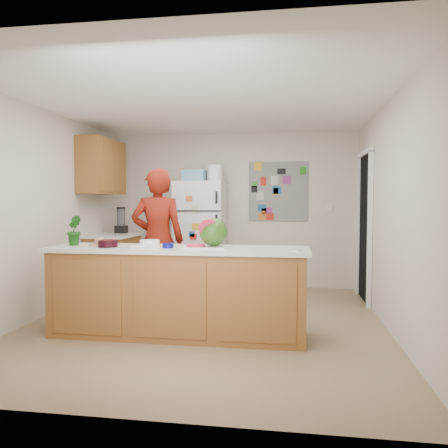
# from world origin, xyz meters

# --- Properties ---
(floor) EXTENTS (4.00, 4.50, 0.02)m
(floor) POSITION_xyz_m (0.00, 0.00, -0.01)
(floor) COLOR brown
(floor) RESTS_ON ground
(wall_back) EXTENTS (4.00, 0.02, 2.50)m
(wall_back) POSITION_xyz_m (0.00, 2.26, 1.25)
(wall_back) COLOR beige
(wall_back) RESTS_ON ground
(wall_left) EXTENTS (0.02, 4.50, 2.50)m
(wall_left) POSITION_xyz_m (-2.01, 0.00, 1.25)
(wall_left) COLOR beige
(wall_left) RESTS_ON ground
(wall_right) EXTENTS (0.02, 4.50, 2.50)m
(wall_right) POSITION_xyz_m (2.01, 0.00, 1.25)
(wall_right) COLOR beige
(wall_right) RESTS_ON ground
(ceiling) EXTENTS (4.00, 4.50, 0.02)m
(ceiling) POSITION_xyz_m (0.00, 0.00, 2.51)
(ceiling) COLOR white
(ceiling) RESTS_ON wall_back
(doorway) EXTENTS (0.03, 0.85, 2.04)m
(doorway) POSITION_xyz_m (1.99, 1.45, 1.02)
(doorway) COLOR black
(doorway) RESTS_ON ground
(peninsula_base) EXTENTS (2.60, 0.62, 0.88)m
(peninsula_base) POSITION_xyz_m (-0.20, -0.50, 0.44)
(peninsula_base) COLOR brown
(peninsula_base) RESTS_ON floor
(peninsula_top) EXTENTS (2.68, 0.70, 0.04)m
(peninsula_top) POSITION_xyz_m (-0.20, -0.50, 0.90)
(peninsula_top) COLOR silver
(peninsula_top) RESTS_ON peninsula_base
(side_counter_base) EXTENTS (0.60, 0.80, 0.86)m
(side_counter_base) POSITION_xyz_m (-1.69, 1.35, 0.43)
(side_counter_base) COLOR brown
(side_counter_base) RESTS_ON floor
(side_counter_top) EXTENTS (0.64, 0.84, 0.04)m
(side_counter_top) POSITION_xyz_m (-1.69, 1.35, 0.88)
(side_counter_top) COLOR silver
(side_counter_top) RESTS_ON side_counter_base
(upper_cabinets) EXTENTS (0.35, 1.00, 0.80)m
(upper_cabinets) POSITION_xyz_m (-1.82, 1.30, 1.90)
(upper_cabinets) COLOR brown
(upper_cabinets) RESTS_ON wall_left
(refrigerator) EXTENTS (0.75, 0.70, 1.70)m
(refrigerator) POSITION_xyz_m (-0.45, 1.88, 0.85)
(refrigerator) COLOR silver
(refrigerator) RESTS_ON floor
(fridge_top_bin) EXTENTS (0.35, 0.28, 0.18)m
(fridge_top_bin) POSITION_xyz_m (-0.55, 1.88, 1.79)
(fridge_top_bin) COLOR #5999B2
(fridge_top_bin) RESTS_ON refrigerator
(photo_collage) EXTENTS (0.95, 0.01, 0.95)m
(photo_collage) POSITION_xyz_m (0.75, 2.24, 1.55)
(photo_collage) COLOR slate
(photo_collage) RESTS_ON wall_back
(person) EXTENTS (0.73, 0.56, 1.80)m
(person) POSITION_xyz_m (-0.70, 0.42, 0.90)
(person) COLOR maroon
(person) RESTS_ON floor
(blender_appliance) EXTENTS (0.13, 0.13, 0.38)m
(blender_appliance) POSITION_xyz_m (-1.64, 1.57, 1.09)
(blender_appliance) COLOR black
(blender_appliance) RESTS_ON side_counter_top
(cutting_board) EXTENTS (0.48, 0.38, 0.01)m
(cutting_board) POSITION_xyz_m (0.11, -0.46, 0.93)
(cutting_board) COLOR white
(cutting_board) RESTS_ON peninsula_top
(watermelon) EXTENTS (0.29, 0.29, 0.29)m
(watermelon) POSITION_xyz_m (0.17, -0.44, 1.08)
(watermelon) COLOR #2A560D
(watermelon) RESTS_ON cutting_board
(watermelon_slice) EXTENTS (0.19, 0.19, 0.02)m
(watermelon_slice) POSITION_xyz_m (-0.01, -0.51, 0.94)
(watermelon_slice) COLOR red
(watermelon_slice) RESTS_ON cutting_board
(cherry_bowl) EXTENTS (0.21, 0.21, 0.07)m
(cherry_bowl) POSITION_xyz_m (-0.92, -0.59, 0.96)
(cherry_bowl) COLOR black
(cherry_bowl) RESTS_ON peninsula_top
(white_bowl) EXTENTS (0.27, 0.27, 0.06)m
(white_bowl) POSITION_xyz_m (-0.54, -0.37, 0.95)
(white_bowl) COLOR silver
(white_bowl) RESTS_ON peninsula_top
(cobalt_bowl) EXTENTS (0.13, 0.13, 0.05)m
(cobalt_bowl) POSITION_xyz_m (-0.28, -0.57, 0.95)
(cobalt_bowl) COLOR #080861
(cobalt_bowl) RESTS_ON peninsula_top
(plate) EXTENTS (0.25, 0.25, 0.02)m
(plate) POSITION_xyz_m (-1.07, -0.43, 0.93)
(plate) COLOR beige
(plate) RESTS_ON peninsula_top
(paper_towel) EXTENTS (0.21, 0.19, 0.02)m
(paper_towel) POSITION_xyz_m (-0.58, -0.54, 0.93)
(paper_towel) COLOR white
(paper_towel) RESTS_ON peninsula_top
(keys) EXTENTS (0.09, 0.06, 0.01)m
(keys) POSITION_xyz_m (1.00, -0.65, 0.93)
(keys) COLOR slate
(keys) RESTS_ON peninsula_top
(potted_plant) EXTENTS (0.22, 0.23, 0.32)m
(potted_plant) POSITION_xyz_m (-1.37, -0.45, 1.08)
(potted_plant) COLOR #0B440C
(potted_plant) RESTS_ON peninsula_top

